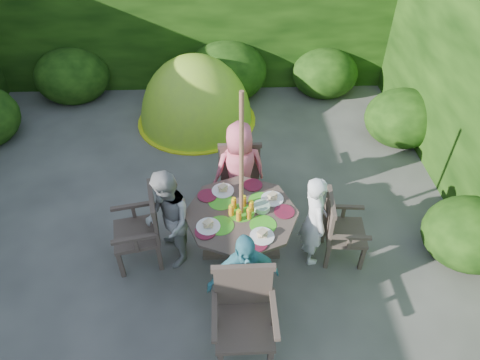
{
  "coord_description": "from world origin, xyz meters",
  "views": [
    {
      "loc": [
        0.58,
        -3.82,
        4.01
      ],
      "look_at": [
        0.71,
        -0.17,
        0.85
      ],
      "focal_mm": 32.0,
      "sensor_mm": 36.0,
      "label": 1
    }
  ],
  "objects_px": {
    "child_left": "(168,220)",
    "child_right": "(314,220)",
    "dome_tent": "(197,121)",
    "parasol_pole": "(241,187)",
    "garden_chair_left": "(143,228)",
    "child_front": "(243,281)",
    "garden_chair_front": "(244,314)",
    "patio_table": "(242,220)",
    "child_back": "(240,170)",
    "garden_chair_right": "(339,228)",
    "garden_chair_back": "(239,166)"
  },
  "relations": [
    {
      "from": "garden_chair_front",
      "to": "child_right",
      "type": "xyz_separation_m",
      "value": [
        0.82,
        1.08,
        0.08
      ]
    },
    {
      "from": "garden_chair_left",
      "to": "garden_chair_back",
      "type": "distance_m",
      "value": 1.54
    },
    {
      "from": "garden_chair_right",
      "to": "child_right",
      "type": "xyz_separation_m",
      "value": [
        -0.3,
        -0.0,
        0.14
      ]
    },
    {
      "from": "patio_table",
      "to": "child_front",
      "type": "xyz_separation_m",
      "value": [
        -0.02,
        -0.8,
        -0.0
      ]
    },
    {
      "from": "patio_table",
      "to": "child_left",
      "type": "bearing_deg",
      "value": 179.26
    },
    {
      "from": "child_back",
      "to": "dome_tent",
      "type": "height_order",
      "value": "child_back"
    },
    {
      "from": "garden_chair_right",
      "to": "garden_chair_back",
      "type": "bearing_deg",
      "value": 49.23
    },
    {
      "from": "child_right",
      "to": "child_front",
      "type": "relative_size",
      "value": 0.97
    },
    {
      "from": "parasol_pole",
      "to": "dome_tent",
      "type": "height_order",
      "value": "parasol_pole"
    },
    {
      "from": "child_front",
      "to": "child_left",
      "type": "bearing_deg",
      "value": 119.49
    },
    {
      "from": "parasol_pole",
      "to": "child_left",
      "type": "xyz_separation_m",
      "value": [
        -0.8,
        0.01,
        -0.47
      ]
    },
    {
      "from": "child_back",
      "to": "patio_table",
      "type": "bearing_deg",
      "value": 79.39
    },
    {
      "from": "dome_tent",
      "to": "garden_chair_back",
      "type": "bearing_deg",
      "value": -63.85
    },
    {
      "from": "patio_table",
      "to": "garden_chair_left",
      "type": "height_order",
      "value": "garden_chair_left"
    },
    {
      "from": "parasol_pole",
      "to": "garden_chair_right",
      "type": "xyz_separation_m",
      "value": [
        1.1,
        -0.01,
        -0.65
      ]
    },
    {
      "from": "parasol_pole",
      "to": "dome_tent",
      "type": "distance_m",
      "value": 3.22
    },
    {
      "from": "child_right",
      "to": "patio_table",
      "type": "bearing_deg",
      "value": 79.57
    },
    {
      "from": "garden_chair_right",
      "to": "child_back",
      "type": "relative_size",
      "value": 0.64
    },
    {
      "from": "child_left",
      "to": "garden_chair_left",
      "type": "bearing_deg",
      "value": -109.92
    },
    {
      "from": "dome_tent",
      "to": "parasol_pole",
      "type": "bearing_deg",
      "value": -71.14
    },
    {
      "from": "child_left",
      "to": "dome_tent",
      "type": "bearing_deg",
      "value": 161.17
    },
    {
      "from": "garden_chair_back",
      "to": "child_front",
      "type": "xyz_separation_m",
      "value": [
        -0.03,
        -1.9,
        0.12
      ]
    },
    {
      "from": "patio_table",
      "to": "dome_tent",
      "type": "xyz_separation_m",
      "value": [
        -0.65,
        2.96,
        -0.61
      ]
    },
    {
      "from": "garden_chair_front",
      "to": "child_back",
      "type": "distance_m",
      "value": 1.9
    },
    {
      "from": "garden_chair_front",
      "to": "garden_chair_left",
      "type": "bearing_deg",
      "value": 133.43
    },
    {
      "from": "garden_chair_left",
      "to": "garden_chair_back",
      "type": "xyz_separation_m",
      "value": [
        1.12,
        1.07,
        -0.01
      ]
    },
    {
      "from": "child_left",
      "to": "child_back",
      "type": "bearing_deg",
      "value": 118.4
    },
    {
      "from": "garden_chair_left",
      "to": "garden_chair_front",
      "type": "relative_size",
      "value": 0.95
    },
    {
      "from": "child_left",
      "to": "garden_chair_front",
      "type": "bearing_deg",
      "value": 19.52
    },
    {
      "from": "patio_table",
      "to": "garden_chair_front",
      "type": "height_order",
      "value": "garden_chair_front"
    },
    {
      "from": "patio_table",
      "to": "garden_chair_back",
      "type": "bearing_deg",
      "value": 89.32
    },
    {
      "from": "dome_tent",
      "to": "garden_chair_right",
      "type": "bearing_deg",
      "value": -52.92
    },
    {
      "from": "garden_chair_right",
      "to": "child_front",
      "type": "relative_size",
      "value": 0.69
    },
    {
      "from": "child_left",
      "to": "dome_tent",
      "type": "distance_m",
      "value": 3.02
    },
    {
      "from": "parasol_pole",
      "to": "dome_tent",
      "type": "bearing_deg",
      "value": 102.27
    },
    {
      "from": "garden_chair_front",
      "to": "child_left",
      "type": "relative_size",
      "value": 0.77
    },
    {
      "from": "parasol_pole",
      "to": "child_back",
      "type": "relative_size",
      "value": 1.66
    },
    {
      "from": "child_left",
      "to": "child_back",
      "type": "distance_m",
      "value": 1.13
    },
    {
      "from": "garden_chair_left",
      "to": "child_front",
      "type": "distance_m",
      "value": 1.38
    },
    {
      "from": "garden_chair_left",
      "to": "child_left",
      "type": "bearing_deg",
      "value": 74.45
    },
    {
      "from": "garden_chair_back",
      "to": "dome_tent",
      "type": "bearing_deg",
      "value": -70.99
    },
    {
      "from": "patio_table",
      "to": "dome_tent",
      "type": "relative_size",
      "value": 0.56
    },
    {
      "from": "garden_chair_left",
      "to": "child_back",
      "type": "distance_m",
      "value": 1.36
    },
    {
      "from": "garden_chair_left",
      "to": "child_back",
      "type": "xyz_separation_m",
      "value": [
        1.11,
        0.77,
        0.17
      ]
    },
    {
      "from": "child_left",
      "to": "child_front",
      "type": "distance_m",
      "value": 1.13
    },
    {
      "from": "child_back",
      "to": "child_right",
      "type": "bearing_deg",
      "value": 124.08
    },
    {
      "from": "garden_chair_left",
      "to": "garden_chair_front",
      "type": "xyz_separation_m",
      "value": [
        1.08,
        -1.13,
        0.02
      ]
    },
    {
      "from": "parasol_pole",
      "to": "dome_tent",
      "type": "relative_size",
      "value": 0.96
    },
    {
      "from": "parasol_pole",
      "to": "garden_chair_left",
      "type": "xyz_separation_m",
      "value": [
        -1.1,
        0.03,
        -0.61
      ]
    },
    {
      "from": "child_left",
      "to": "child_right",
      "type": "bearing_deg",
      "value": 73.4
    }
  ]
}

